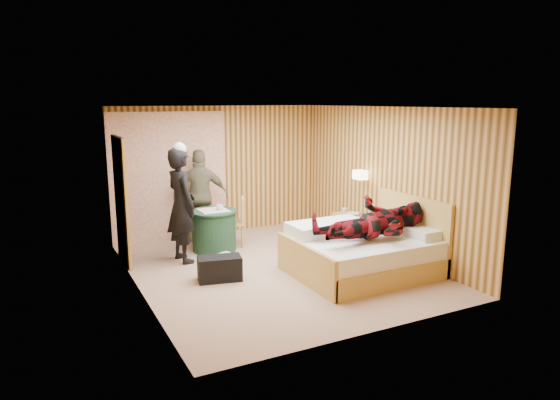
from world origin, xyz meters
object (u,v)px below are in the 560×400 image
bed (363,252)px  nightstand (348,227)px  chair_far (201,213)px  man_at_table (201,196)px  round_table (214,230)px  duffel_bag (220,268)px  man_on_bed (376,212)px  woman_standing (181,205)px  chair_near (237,218)px  wall_lamp (360,175)px

bed → nightstand: (0.76, 1.50, -0.05)m
chair_far → man_at_table: (0.02, 0.04, 0.32)m
round_table → duffel_bag: bearing=-106.6°
man_on_bed → woman_standing: bearing=139.1°
duffel_bag → man_at_table: man_at_table is taller
round_table → man_at_table: (0.00, 0.69, 0.50)m
nightstand → round_table: (-2.41, 0.63, 0.09)m
nightstand → man_at_table: size_ratio=0.32×
chair_far → chair_near: (0.50, -0.57, -0.02)m
bed → chair_far: bed is taller
nightstand → chair_near: (-1.93, 0.71, 0.24)m
wall_lamp → chair_near: wall_lamp is taller
round_table → man_on_bed: man_on_bed is taller
man_on_bed → nightstand: bearing=67.1°
wall_lamp → round_table: 2.77m
man_on_bed → man_at_table: bearing=118.9°
chair_far → wall_lamp: bearing=-48.4°
bed → chair_far: size_ratio=2.23×
chair_far → man_on_bed: bearing=-76.8°
bed → man_on_bed: (0.03, -0.23, 0.67)m
nightstand → man_at_table: bearing=151.4°
woman_standing → wall_lamp: bearing=-108.9°
bed → round_table: bearing=127.7°
woman_standing → man_on_bed: bearing=-139.6°
wall_lamp → man_on_bed: size_ratio=0.15×
nightstand → duffel_bag: nightstand is taller
nightstand → round_table: round_table is taller
wall_lamp → round_table: (-2.45, 0.90, -0.93)m
man_at_table → nightstand: bearing=169.2°
wall_lamp → duffel_bag: size_ratio=0.41×
man_on_bed → duffel_bag: bearing=157.1°
bed → woman_standing: size_ratio=1.11×
round_table → woman_standing: woman_standing is taller
bed → chair_far: bearing=121.0°
wall_lamp → man_on_bed: bearing=-117.9°
round_table → chair_near: 0.50m
chair_far → woman_standing: (-0.64, -0.99, 0.40)m
wall_lamp → bed: 1.76m
wall_lamp → bed: (-0.80, -1.23, -0.98)m
round_table → chair_far: chair_far is taller
chair_near → woman_standing: size_ratio=0.48×
chair_near → man_at_table: bearing=-119.3°
woman_standing → bed: bearing=-136.5°
man_at_table → man_on_bed: bearing=136.7°
nightstand → chair_near: chair_near is taller
bed → duffel_bag: 2.19m
bed → chair_far: (-1.67, 2.78, 0.22)m
chair_far → man_on_bed: size_ratio=0.53×
man_at_table → duffel_bag: bearing=96.4°
man_on_bed → chair_near: bearing=116.3°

